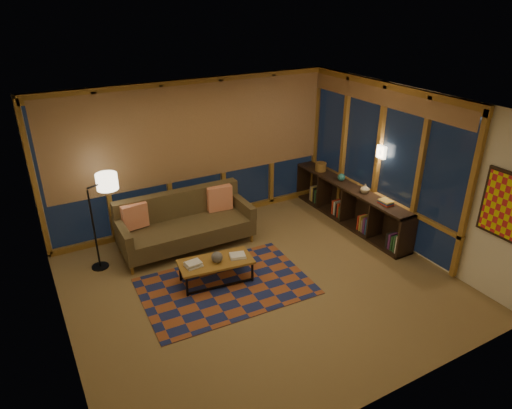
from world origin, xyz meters
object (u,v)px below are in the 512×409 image
sofa (186,223)px  floor_lamp (93,225)px  coffee_table (216,271)px  bookshelf (349,204)px

sofa → floor_lamp: bearing=177.0°
coffee_table → sofa: bearing=97.3°
floor_lamp → bookshelf: 4.60m
floor_lamp → bookshelf: bearing=-31.5°
floor_lamp → bookshelf: floor_lamp is taller
coffee_table → bookshelf: size_ratio=0.37×
coffee_table → floor_lamp: 2.04m
coffee_table → floor_lamp: size_ratio=0.73×
coffee_table → bookshelf: bearing=18.3°
bookshelf → coffee_table: bearing=-168.9°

